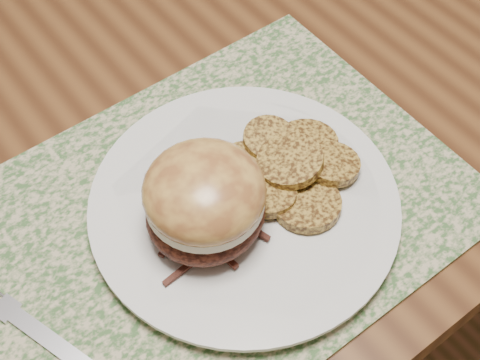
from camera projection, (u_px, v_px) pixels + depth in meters
name	position (u px, v px, depth m)	size (l,w,h in m)	color
ground	(157.00, 333.00, 1.33)	(3.50, 3.50, 0.00)	#52391C
dining_table	(100.00, 107.00, 0.79)	(1.50, 0.90, 0.75)	brown
placemat	(213.00, 213.00, 0.60)	(0.45, 0.33, 0.00)	#3B6031
dinner_plate	(244.00, 205.00, 0.60)	(0.26, 0.26, 0.02)	silver
pork_sandwich	(205.00, 200.00, 0.54)	(0.14, 0.13, 0.08)	black
roasted_potatoes	(290.00, 168.00, 0.60)	(0.14, 0.15, 0.03)	#A37E30
fork	(44.00, 336.00, 0.53)	(0.07, 0.16, 0.00)	silver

